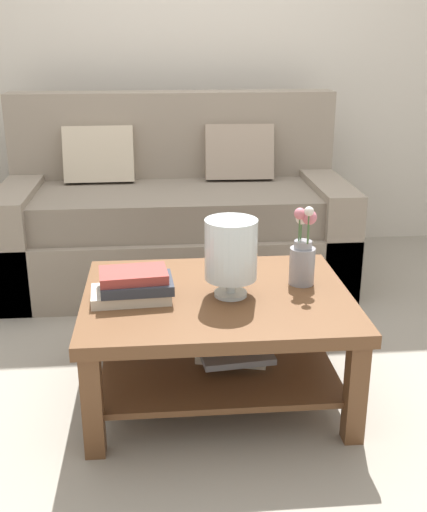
{
  "coord_description": "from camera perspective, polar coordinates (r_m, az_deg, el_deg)",
  "views": [
    {
      "loc": [
        -0.23,
        -2.6,
        1.4
      ],
      "look_at": [
        -0.02,
        -0.22,
        0.54
      ],
      "focal_mm": 44.29,
      "sensor_mm": 36.0,
      "label": 1
    }
  ],
  "objects": [
    {
      "name": "book_stack_main",
      "position": [
        2.38,
        -7.21,
        -2.68
      ],
      "size": [
        0.32,
        0.21,
        0.11
      ],
      "color": "beige",
      "rests_on": "coffee_table"
    },
    {
      "name": "flower_pitcher",
      "position": [
        2.51,
        8.07,
        0.2
      ],
      "size": [
        0.1,
        0.11,
        0.33
      ],
      "color": "gray",
      "rests_on": "coffee_table"
    },
    {
      "name": "coffee_table",
      "position": [
        2.49,
        0.39,
        -6.02
      ],
      "size": [
        1.03,
        0.81,
        0.44
      ],
      "color": "brown",
      "rests_on": "ground"
    },
    {
      "name": "back_wall",
      "position": [
        4.26,
        -2.07,
        19.02
      ],
      "size": [
        6.4,
        0.12,
        2.7
      ],
      "primitive_type": "cube",
      "color": "beige",
      "rests_on": "ground"
    },
    {
      "name": "ground_plane",
      "position": [
        2.96,
        0.02,
        -8.47
      ],
      "size": [
        10.0,
        10.0,
        0.0
      ],
      "primitive_type": "plane",
      "color": "gray"
    },
    {
      "name": "couch",
      "position": [
        3.7,
        -3.44,
        3.4
      ],
      "size": [
        1.93,
        0.9,
        1.06
      ],
      "color": "gray",
      "rests_on": "ground"
    },
    {
      "name": "glass_hurricane_vase",
      "position": [
        2.35,
        1.59,
        0.44
      ],
      "size": [
        0.2,
        0.2,
        0.3
      ],
      "color": "silver",
      "rests_on": "coffee_table"
    }
  ]
}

